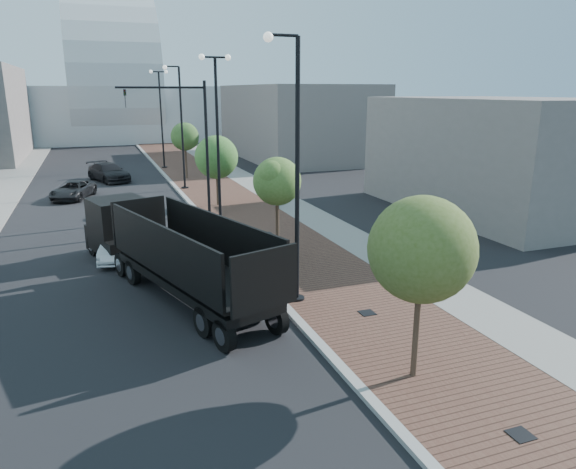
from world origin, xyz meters
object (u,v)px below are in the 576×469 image
object	(u,v)px
white_sedan	(121,244)
dump_truck	(149,245)
dark_car_mid	(73,190)
pedestrian	(278,191)

from	to	relation	value
white_sedan	dump_truck	bearing A→B (deg)	-58.83
dark_car_mid	pedestrian	distance (m)	14.82
white_sedan	dark_car_mid	xyz separation A→B (m)	(-2.40, 15.47, -0.05)
dump_truck	dark_car_mid	distance (m)	18.77
dump_truck	dark_car_mid	size ratio (longest dim) A/B	3.02
white_sedan	dark_car_mid	size ratio (longest dim) A/B	0.91
dump_truck	pedestrian	xyz separation A→B (m)	(9.39, 10.95, -0.30)
white_sedan	dark_car_mid	distance (m)	15.65
dump_truck	pedestrian	world-z (taller)	dump_truck
white_sedan	pedestrian	xyz separation A→B (m)	(10.38, 7.96, 0.36)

